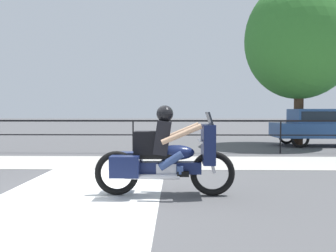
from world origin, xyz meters
The scene contains 7 objects.
ground_plane centered at (0.00, 0.00, 0.00)m, with size 120.00×120.00×0.00m, color #4C4C4F.
sidewalk_band centered at (0.00, 3.40, 0.01)m, with size 44.00×2.40×0.01m, color #A8A59E.
crosswalk_band centered at (-0.19, -0.20, 0.00)m, with size 2.80×6.00×0.01m, color silver.
fence_railing centered at (0.00, 5.48, 0.91)m, with size 36.00×0.05×1.16m.
motorcycle centered at (1.28, -0.23, 0.70)m, with size 2.43×0.76×1.56m.
parked_car centered at (7.63, 8.02, 0.90)m, with size 4.15×1.69×1.55m.
tree_behind_sign centered at (6.61, 7.91, 4.42)m, with size 4.48×4.48×6.90m.
Camera 1 is at (1.46, -5.84, 1.46)m, focal length 35.00 mm.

